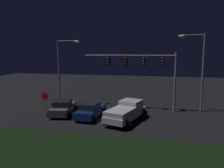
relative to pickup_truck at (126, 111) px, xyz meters
name	(u,v)px	position (x,y,z in m)	size (l,w,h in m)	color
ground_plane	(108,114)	(-2.22, 1.88, -1.00)	(80.00, 80.00, 0.00)	black
grass_median	(75,151)	(-2.22, -7.19, -0.95)	(25.52, 6.19, 0.10)	black
pickup_truck	(126,111)	(0.00, 0.00, 0.00)	(3.86, 5.74, 1.80)	#B7B7BC
car_sedan	(63,107)	(-6.81, 0.73, -0.26)	(2.97, 4.64, 1.51)	#514C47
car_sedan_far	(90,110)	(-3.66, 0.26, -0.26)	(2.68, 4.51, 1.51)	navy
traffic_signal_gantry	(144,65)	(1.22, 4.48, 4.03)	(10.32, 0.56, 6.50)	slate
street_lamp_left	(63,64)	(-8.83, 5.32, 4.08)	(2.95, 0.44, 8.00)	slate
street_lamp_right	(198,63)	(6.89, 5.06, 4.30)	(2.78, 0.44, 8.42)	slate
stop_sign	(45,99)	(-8.87, 0.77, 0.56)	(0.76, 0.08, 2.23)	slate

